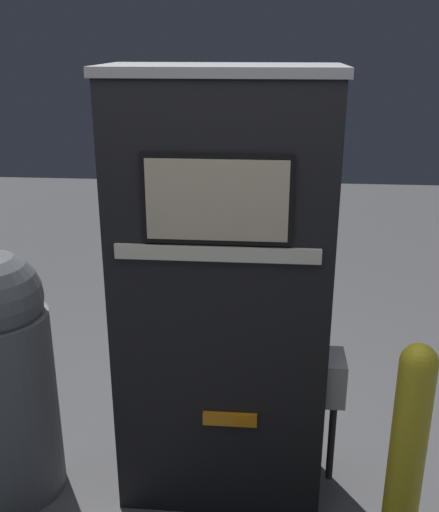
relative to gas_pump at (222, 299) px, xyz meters
name	(u,v)px	position (x,y,z in m)	size (l,w,h in m)	color
gas_pump	(222,299)	(0.00, 0.00, 0.00)	(1.04, 0.49, 2.01)	black
safety_bollard	(406,459)	(0.76, -0.47, -0.45)	(0.14, 0.14, 1.06)	yellow
trash_bin	(3,375)	(-1.01, -0.12, -0.37)	(0.47, 0.47, 1.24)	#51565B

